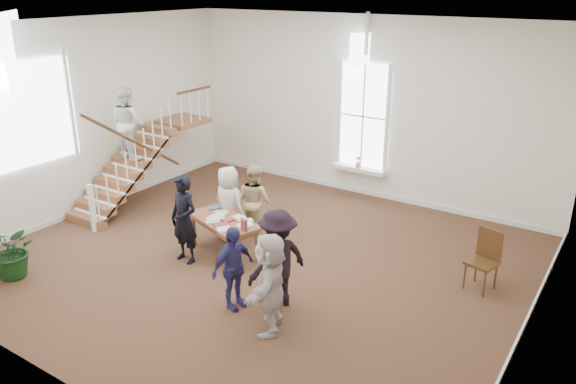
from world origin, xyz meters
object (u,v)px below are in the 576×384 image
Objects in this scene: library_table at (224,223)px; elderly_woman at (229,204)px; police_officer at (184,220)px; woman_cluster_b at (278,259)px; person_yellow at (254,200)px; woman_cluster_c at (270,283)px; woman_cluster_a at (233,268)px; side_chair at (485,256)px; floor_plant at (12,251)px.

elderly_woman is (-0.37, 0.61, 0.14)m from library_table.
woman_cluster_b is at bearing -2.96° from police_officer.
person_yellow is 2.94m from woman_cluster_b.
person_yellow is 0.95× the size of woman_cluster_c.
side_chair is (3.35, 3.00, -0.11)m from woman_cluster_a.
woman_cluster_a is (1.45, -2.56, -0.06)m from person_yellow.
woman_cluster_a is 4.50m from side_chair.
side_chair is at bearing 28.16° from police_officer.
library_table is at bearing 53.70° from woman_cluster_a.
woman_cluster_c is at bearing 42.92° from woman_cluster_b.
woman_cluster_b is (2.45, -0.36, -0.00)m from police_officer.
elderly_woman is 5.20m from side_chair.
floor_plant is at bearing -129.10° from police_officer.
police_officer is 1.63× the size of floor_plant.
woman_cluster_b is 5.06m from floor_plant.
police_officer is (-0.47, -0.64, 0.20)m from library_table.
person_yellow is 2.94m from woman_cluster_a.
library_table is at bearing 102.35° from person_yellow.
floor_plant is at bearing -99.55° from woman_cluster_c.
library_table is 3.96m from floor_plant.
woman_cluster_c is at bearing 139.36° from person_yellow.
elderly_woman reaches higher than woman_cluster_a.
police_officer is 1.00× the size of woman_cluster_b.
elderly_woman is at bearing 90.71° from police_officer.
woman_cluster_c reaches higher than woman_cluster_a.
woman_cluster_a is (1.75, -2.06, -0.08)m from elderly_woman.
elderly_woman reaches higher than side_chair.
floor_plant is at bearing 65.78° from person_yellow.
police_officer is 2.02m from woman_cluster_a.
police_officer is at bearing -143.10° from side_chair.
elderly_woman is 1.47× the size of side_chair.
woman_cluster_a reaches higher than side_chair.
woman_cluster_c reaches higher than floor_plant.
person_yellow is at bearing -163.30° from woman_cluster_c.
elderly_woman is 3.48m from woman_cluster_c.
library_table is at bearing -149.61° from woman_cluster_c.
side_chair is (5.21, 2.20, -0.26)m from police_officer.
elderly_woman is 0.98× the size of woman_cluster_c.
woman_cluster_a is 0.76m from woman_cluster_b.
side_chair is (2.45, 3.20, -0.21)m from woman_cluster_c.
elderly_woman is 4.22m from floor_plant.
woman_cluster_a is at bearing -34.98° from woman_cluster_b.
police_officer is 2.93m from woman_cluster_c.
library_table is at bearing -147.84° from side_chair.
side_chair is at bearing -161.31° from elderly_woman.
woman_cluster_c is 4.04m from side_chair.
woman_cluster_a is at bearing 138.63° from elderly_woman.
library_table is at bearing 59.34° from police_officer.
elderly_woman is 2.70m from woman_cluster_a.
police_officer reaches higher than elderly_woman.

